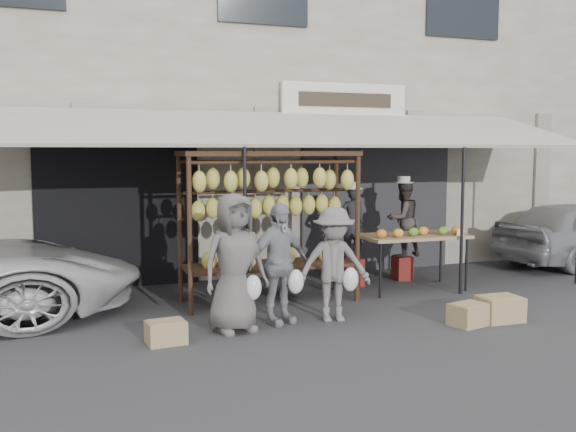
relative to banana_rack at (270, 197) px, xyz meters
name	(u,v)px	position (x,y,z in m)	size (l,w,h in m)	color
ground_plane	(346,327)	(0.50, -1.58, -1.57)	(90.00, 90.00, 0.00)	#2D2D30
shophouse	(222,86)	(0.50, 4.91, 2.07)	(24.00, 6.15, 7.30)	#B7AE9E
awning	(287,129)	(0.51, 0.70, 1.00)	(10.00, 2.35, 2.92)	#BCB8A9
banana_rack	(270,197)	(0.00, 0.00, 0.00)	(2.60, 0.90, 2.24)	black
produce_table	(414,237)	(2.44, 0.04, -0.70)	(1.70, 0.90, 1.04)	tan
vendor_left	(352,223)	(1.65, 0.70, -0.52)	(0.44, 0.29, 1.19)	#232428
vendor_right	(403,219)	(2.69, 0.85, -0.51)	(0.64, 0.50, 1.32)	#423A38
customer_left	(235,263)	(-0.88, -1.31, -0.71)	(0.85, 0.55, 1.73)	#5C5855
customer_mid	(278,264)	(-0.26, -1.14, -0.78)	(0.93, 0.39, 1.58)	#94959C
customer_right	(334,264)	(0.48, -1.25, -0.82)	(0.97, 0.56, 1.51)	slate
stool_left	(352,272)	(1.65, 0.70, -1.34)	(0.33, 0.33, 0.46)	maroon
stool_right	(402,268)	(2.69, 0.85, -1.37)	(0.29, 0.29, 0.41)	maroon
crate_near_a	(469,315)	(2.03, -2.04, -1.43)	(0.46, 0.35, 0.28)	tan
crate_near_b	(500,309)	(2.54, -1.99, -1.41)	(0.54, 0.41, 0.33)	tan
crate_far	(166,332)	(-1.77, -1.53, -1.44)	(0.44, 0.33, 0.26)	tan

